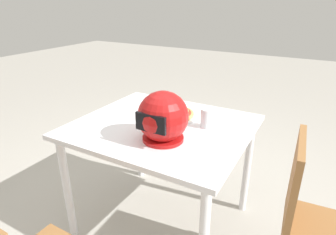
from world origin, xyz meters
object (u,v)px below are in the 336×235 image
object	(u,v)px
dining_table	(162,138)
drinking_glass	(206,118)
pizza	(173,113)
motorcycle_helmet	(163,118)
chair_side	(309,218)

from	to	relation	value
dining_table	drinking_glass	size ratio (longest dim) A/B	8.96
pizza	motorcycle_helmet	distance (m)	0.36
dining_table	drinking_glass	distance (m)	0.31
motorcycle_helmet	drinking_glass	bearing A→B (deg)	-117.76
motorcycle_helmet	chair_side	distance (m)	0.86
pizza	chair_side	bearing A→B (deg)	163.36
dining_table	drinking_glass	bearing A→B (deg)	-159.25
pizza	drinking_glass	xyz separation A→B (m)	(-0.25, 0.05, 0.03)
motorcycle_helmet	drinking_glass	world-z (taller)	motorcycle_helmet
drinking_glass	motorcycle_helmet	bearing A→B (deg)	62.24
pizza	drinking_glass	size ratio (longest dim) A/B	2.30
pizza	dining_table	bearing A→B (deg)	91.14
motorcycle_helmet	pizza	bearing A→B (deg)	-70.86
chair_side	dining_table	bearing A→B (deg)	-7.80
dining_table	motorcycle_helmet	xyz separation A→B (m)	(-0.11, 0.18, 0.22)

